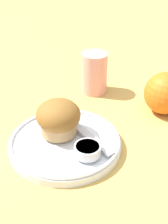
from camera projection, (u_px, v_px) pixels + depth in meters
The scene contains 8 objects.
ground_plane at pixel (82, 143), 0.57m from camera, with size 3.00×3.00×0.00m, color tan.
plate at pixel (65, 143), 0.56m from camera, with size 0.20×0.20×0.02m.
muffin at pixel (58, 118), 0.55m from camera, with size 0.08×0.08×0.06m.
cream_ramekin at pixel (88, 149), 0.51m from camera, with size 0.04×0.04×0.02m.
berry_pair at pixel (70, 123), 0.58m from camera, with size 0.03×0.02×0.02m.
butter_knife at pixel (80, 128), 0.58m from camera, with size 0.17×0.08×0.00m.
orange_fruit at pixel (165, 93), 0.64m from camera, with size 0.09×0.09×0.09m.
juice_glass at pixel (94, 73), 0.71m from camera, with size 0.06×0.06×0.09m.
Camera 1 is at (0.24, -0.38, 0.36)m, focal length 50.00 mm.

